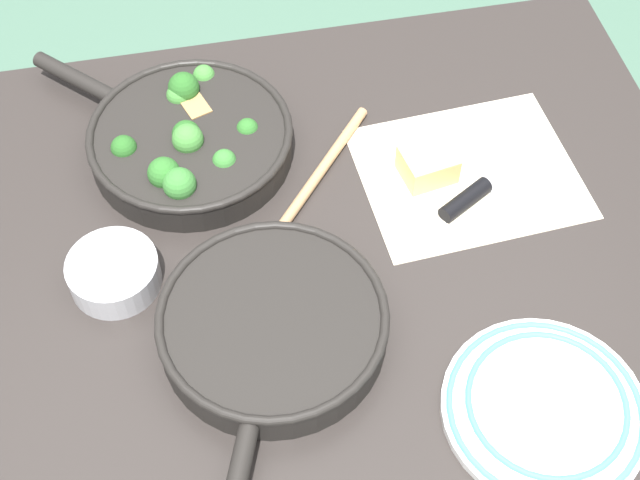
# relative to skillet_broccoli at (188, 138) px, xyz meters

# --- Properties ---
(ground_plane) EXTENTS (14.00, 14.00, 0.00)m
(ground_plane) POSITION_rel_skillet_broccoli_xyz_m (0.15, -0.21, -0.80)
(ground_plane) COLOR #476B56
(dining_table_red) EXTENTS (1.09, 0.87, 0.77)m
(dining_table_red) POSITION_rel_skillet_broccoli_xyz_m (0.15, -0.21, -0.12)
(dining_table_red) COLOR #2D2826
(dining_table_red) RESTS_ON ground_plane
(skillet_broccoli) EXTENTS (0.37, 0.37, 0.07)m
(skillet_broccoli) POSITION_rel_skillet_broccoli_xyz_m (0.00, 0.00, 0.00)
(skillet_broccoli) COLOR black
(skillet_broccoli) RESTS_ON dining_table_red
(skillet_eggs) EXTENTS (0.29, 0.40, 0.05)m
(skillet_eggs) POSITION_rel_skillet_broccoli_xyz_m (0.07, -0.33, -0.00)
(skillet_eggs) COLOR black
(skillet_eggs) RESTS_ON dining_table_red
(wooden_spoon) EXTENTS (0.28, 0.33, 0.02)m
(wooden_spoon) POSITION_rel_skillet_broccoli_xyz_m (0.10, -0.17, -0.02)
(wooden_spoon) COLOR tan
(wooden_spoon) RESTS_ON dining_table_red
(parchment_sheet) EXTENTS (0.32, 0.27, 0.00)m
(parchment_sheet) POSITION_rel_skillet_broccoli_xyz_m (0.39, -0.12, -0.03)
(parchment_sheet) COLOR beige
(parchment_sheet) RESTS_ON dining_table_red
(grater_knife) EXTENTS (0.21, 0.14, 0.02)m
(grater_knife) POSITION_rel_skillet_broccoli_xyz_m (0.40, -0.16, -0.02)
(grater_knife) COLOR silver
(grater_knife) RESTS_ON dining_table_red
(cheese_block) EXTENTS (0.08, 0.07, 0.04)m
(cheese_block) POSITION_rel_skillet_broccoli_xyz_m (0.33, -0.11, -0.01)
(cheese_block) COLOR #EFD67A
(cheese_block) RESTS_ON dining_table_red
(dinner_plate_stack) EXTENTS (0.25, 0.25, 0.03)m
(dinner_plate_stack) POSITION_rel_skillet_broccoli_xyz_m (0.37, -0.50, -0.02)
(dinner_plate_stack) COLOR white
(dinner_plate_stack) RESTS_ON dining_table_red
(prep_bowl_steel) EXTENTS (0.12, 0.12, 0.04)m
(prep_bowl_steel) POSITION_rel_skillet_broccoli_xyz_m (-0.12, -0.21, -0.01)
(prep_bowl_steel) COLOR #B7B7BC
(prep_bowl_steel) RESTS_ON dining_table_red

